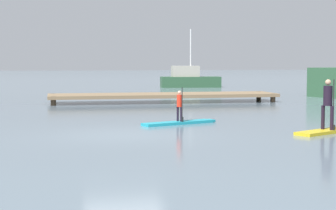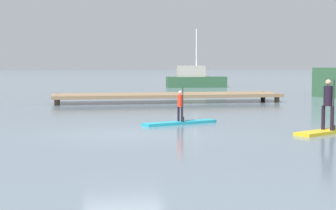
# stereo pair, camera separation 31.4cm
# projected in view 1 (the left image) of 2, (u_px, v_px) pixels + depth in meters

# --- Properties ---
(ground_plane) EXTENTS (240.00, 240.00, 0.00)m
(ground_plane) POSITION_uv_depth(u_px,v_px,m) (124.00, 135.00, 17.87)
(ground_plane) COLOR slate
(paddleboard_near) EXTENTS (2.96, 1.53, 0.10)m
(paddleboard_near) POSITION_uv_depth(u_px,v_px,m) (180.00, 123.00, 20.87)
(paddleboard_near) COLOR #1E9EB2
(paddleboard_near) RESTS_ON ground
(paddler_child_solo) EXTENTS (0.26, 0.38, 1.25)m
(paddler_child_solo) POSITION_uv_depth(u_px,v_px,m) (180.00, 104.00, 20.81)
(paddler_child_solo) COLOR black
(paddler_child_solo) RESTS_ON paddleboard_near
(paddleboard_far) EXTENTS (3.15, 2.03, 0.10)m
(paddleboard_far) POSITION_uv_depth(u_px,v_px,m) (333.00, 130.00, 18.55)
(paddleboard_far) COLOR gold
(paddleboard_far) RESTS_ON ground
(paddler_adult) EXTENTS (0.39, 0.46, 1.62)m
(paddler_adult) POSITION_uv_depth(u_px,v_px,m) (328.00, 101.00, 18.28)
(paddler_adult) COLOR black
(paddler_adult) RESTS_ON paddleboard_far
(motor_boat_small_navy) EXTENTS (5.25, 1.92, 5.05)m
(motor_boat_small_navy) POSITION_uv_depth(u_px,v_px,m) (189.00, 79.00, 49.67)
(motor_boat_small_navy) COLOR #2D5638
(motor_boat_small_navy) RESTS_ON ground
(floating_dock) EXTENTS (12.65, 2.85, 0.48)m
(floating_dock) POSITION_uv_depth(u_px,v_px,m) (163.00, 95.00, 31.81)
(floating_dock) COLOR #846B4C
(floating_dock) RESTS_ON ground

